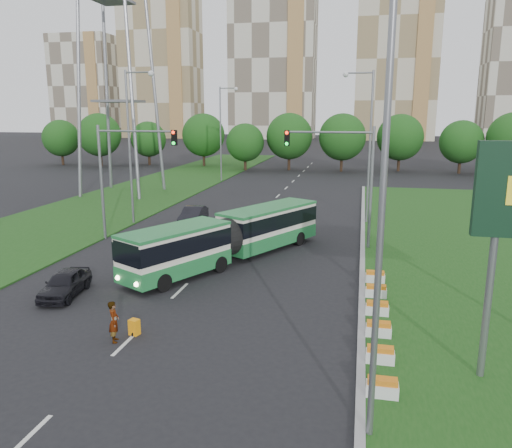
% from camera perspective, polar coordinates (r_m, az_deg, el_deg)
% --- Properties ---
extents(ground, '(360.00, 360.00, 0.00)m').
position_cam_1_polar(ground, '(24.95, -2.17, -8.13)').
color(ground, black).
rests_on(ground, ground).
extents(grass_median, '(14.00, 60.00, 0.15)m').
position_cam_1_polar(grass_median, '(32.65, 24.38, -4.10)').
color(grass_median, '#184614').
rests_on(grass_median, ground).
extents(median_kerb, '(0.30, 60.00, 0.18)m').
position_cam_1_polar(median_kerb, '(31.83, 12.07, -3.60)').
color(median_kerb, '#949494').
rests_on(median_kerb, ground).
extents(left_verge, '(12.00, 110.00, 0.10)m').
position_cam_1_polar(left_verge, '(53.93, -14.34, 2.87)').
color(left_verge, '#184614').
rests_on(left_verge, ground).
extents(lane_markings, '(0.20, 100.00, 0.01)m').
position_cam_1_polar(lane_markings, '(44.39, 0.38, 1.16)').
color(lane_markings, silver).
rests_on(lane_markings, ground).
extents(flower_planters, '(1.10, 11.50, 0.60)m').
position_cam_1_polar(flower_planters, '(21.81, 13.75, -10.38)').
color(flower_planters, silver).
rests_on(flower_planters, grass_median).
extents(traffic_mast_median, '(5.76, 0.32, 8.00)m').
position_cam_1_polar(traffic_mast_median, '(32.80, 10.28, 6.33)').
color(traffic_mast_median, slate).
rests_on(traffic_mast_median, ground).
extents(traffic_mast_left, '(5.76, 0.32, 8.00)m').
position_cam_1_polar(traffic_mast_left, '(35.66, -15.08, 6.59)').
color(traffic_mast_left, slate).
rests_on(traffic_mast_left, ground).
extents(street_lamps, '(36.00, 60.00, 12.00)m').
position_cam_1_polar(street_lamps, '(33.88, -3.06, 7.82)').
color(street_lamps, slate).
rests_on(street_lamps, ground).
extents(tree_line, '(120.00, 8.00, 9.00)m').
position_cam_1_polar(tree_line, '(77.84, 15.30, 9.01)').
color(tree_line, '#144813').
rests_on(tree_line, ground).
extents(apartment_tower_west, '(26.00, 15.00, 48.00)m').
position_cam_1_polar(apartment_tower_west, '(187.16, -10.73, 17.09)').
color(apartment_tower_west, beige).
rests_on(apartment_tower_west, ground).
extents(apartment_tower_cwest, '(28.00, 15.00, 52.00)m').
position_cam_1_polar(apartment_tower_cwest, '(176.16, 1.99, 18.23)').
color(apartment_tower_cwest, beige).
rests_on(apartment_tower_cwest, ground).
extents(apartment_tower_ceast, '(25.00, 15.00, 50.00)m').
position_cam_1_polar(apartment_tower_ceast, '(173.60, 15.75, 17.54)').
color(apartment_tower_ceast, beige).
rests_on(apartment_tower_ceast, ground).
extents(midrise_west, '(22.00, 14.00, 36.00)m').
position_cam_1_polar(midrise_west, '(200.07, -18.88, 14.62)').
color(midrise_west, beige).
rests_on(midrise_west, ground).
extents(articulated_bus, '(2.34, 14.99, 2.47)m').
position_cam_1_polar(articulated_bus, '(30.29, -3.45, -1.39)').
color(articulated_bus, silver).
rests_on(articulated_bus, ground).
extents(car_left_near, '(2.05, 3.95, 1.29)m').
position_cam_1_polar(car_left_near, '(26.38, -21.00, -6.34)').
color(car_left_near, black).
rests_on(car_left_near, ground).
extents(car_left_far, '(1.78, 4.41, 1.43)m').
position_cam_1_polar(car_left_far, '(40.44, -7.19, 0.95)').
color(car_left_far, black).
rests_on(car_left_far, ground).
extents(pedestrian, '(0.60, 0.72, 1.68)m').
position_cam_1_polar(pedestrian, '(20.66, -15.93, -10.67)').
color(pedestrian, gray).
rests_on(pedestrian, ground).
extents(shopping_trolley, '(0.38, 0.40, 0.65)m').
position_cam_1_polar(shopping_trolley, '(21.24, -13.74, -11.39)').
color(shopping_trolley, '#FF980D').
rests_on(shopping_trolley, ground).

